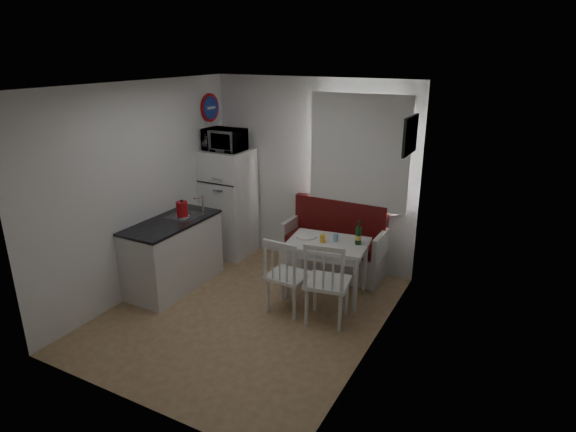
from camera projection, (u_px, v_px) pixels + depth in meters
name	position (u px, v px, depth m)	size (l,w,h in m)	color
floor	(247.00, 313.00, 5.67)	(3.00, 3.50, 0.02)	#926D4D
ceiling	(240.00, 85.00, 4.81)	(3.00, 3.50, 0.02)	white
wall_back	(312.00, 173.00, 6.70)	(3.00, 0.02, 2.60)	white
wall_front	(123.00, 270.00, 3.78)	(3.00, 0.02, 2.60)	white
wall_left	(141.00, 190.00, 5.90)	(0.02, 3.50, 2.60)	white
wall_right	(376.00, 231.00, 4.58)	(0.02, 3.50, 2.60)	white
window	(360.00, 156.00, 6.26)	(1.22, 0.06, 1.47)	silver
curtain	(359.00, 153.00, 6.18)	(1.35, 0.02, 1.50)	white
kitchen_counter	(174.00, 253.00, 6.18)	(0.62, 1.32, 1.16)	silver
wall_sign	(210.00, 108.00, 6.82)	(0.40, 0.40, 0.03)	navy
picture_frame	(410.00, 135.00, 5.26)	(0.04, 0.52, 0.42)	black
bench	(334.00, 249.00, 6.62)	(1.39, 0.54, 1.00)	silver
dining_table	(328.00, 248.00, 5.89)	(1.04, 0.79, 0.72)	silver
chair_left	(284.00, 269.00, 5.47)	(0.45, 0.43, 0.50)	silver
chair_right	(324.00, 275.00, 5.23)	(0.54, 0.52, 0.54)	silver
fridge	(229.00, 203.00, 7.10)	(0.63, 0.63, 1.58)	white
microwave	(224.00, 140.00, 6.75)	(0.56, 0.38, 0.31)	white
kettle	(182.00, 209.00, 6.11)	(0.17, 0.17, 0.23)	#AE0D13
wine_bottle	(358.00, 232.00, 5.74)	(0.08, 0.08, 0.30)	#133B19
drinking_glass_orange	(323.00, 238.00, 5.83)	(0.06, 0.06, 0.10)	yellow
drinking_glass_blue	(336.00, 238.00, 5.85)	(0.06, 0.06, 0.10)	#81B7DB
plate	(306.00, 236.00, 6.01)	(0.26, 0.26, 0.02)	white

